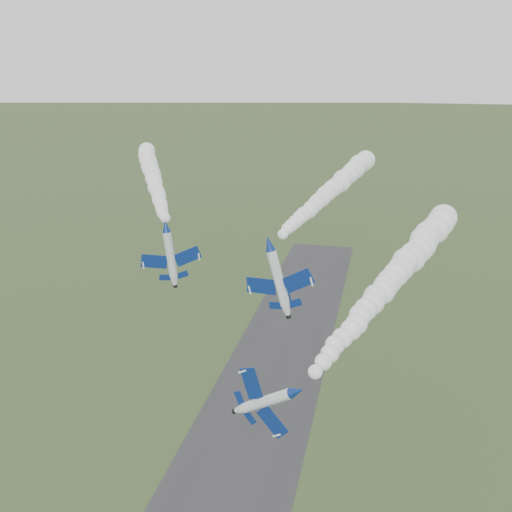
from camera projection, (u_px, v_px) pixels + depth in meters
The scene contains 7 objects.
runway at pixel (244, 445), 111.24m from camera, with size 24.00×260.00×0.04m, color #303033.
jet_lead at pixel (297, 392), 65.18m from camera, with size 5.57×11.17×7.88m.
smoke_trail_jet_lead at pixel (397, 273), 96.12m from camera, with size 5.81×72.71×5.81m, color white, non-canonical shape.
jet_pair_left at pixel (166, 226), 94.19m from camera, with size 10.02×11.51×3.03m.
smoke_trail_jet_pair_left at pixel (153, 177), 130.19m from camera, with size 4.69×72.41×4.69m, color white, non-canonical shape.
jet_pair_right at pixel (269, 244), 91.21m from camera, with size 11.60×14.25×4.44m.
smoke_trail_jet_pair_right at pixel (333, 188), 124.18m from camera, with size 5.09×69.09×5.09m, color white, non-canonical shape.
Camera 1 is at (23.54, -60.07, 71.32)m, focal length 40.00 mm.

